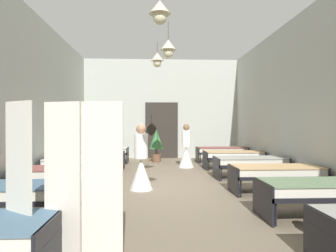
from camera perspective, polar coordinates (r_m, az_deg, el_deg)
The scene contains 17 objects.
ground_plane at distance 7.41m, azimuth 0.10°, elevation -11.45°, with size 7.22×12.42×0.10m, color #7A6B56.
room_shell at distance 8.67m, azimuth -0.38°, elevation 4.82°, with size 7.02×12.02×4.26m.
bed_left_row_1 at distance 5.11m, azimuth -24.95°, elevation -11.29°, with size 1.90×0.84×0.57m.
bed_right_row_1 at distance 5.43m, azimuth 26.69°, elevation -10.60°, with size 1.90×0.84×0.57m.
bed_left_row_2 at distance 6.73m, azimuth -19.31°, elevation -8.46°, with size 1.90×0.84×0.57m.
bed_right_row_2 at distance 6.97m, azimuth 19.57°, elevation -8.14°, with size 1.90×0.84×0.57m.
bed_left_row_3 at distance 8.39m, azimuth -15.92°, elevation -6.69°, with size 1.90×0.84×0.57m.
bed_right_row_3 at distance 8.59m, azimuth 15.12°, elevation -6.53°, with size 1.90×0.84×0.57m.
bed_left_row_4 at distance 10.08m, azimuth -13.67°, elevation -5.50°, with size 1.90×0.84×0.57m.
bed_right_row_4 at distance 10.24m, azimuth 12.11°, elevation -5.40°, with size 1.90×0.84×0.57m.
bed_left_row_5 at distance 11.78m, azimuth -12.08°, elevation -4.65°, with size 1.90×0.84×0.57m.
bed_right_row_5 at distance 11.92m, azimuth 9.95°, elevation -4.59°, with size 1.90×0.84×0.57m.
nurse_near_aisle at distance 6.90m, azimuth -5.05°, elevation -7.45°, with size 0.52×0.52×1.49m.
nurse_mid_aisle at distance 10.37m, azimuth 3.43°, elevation -4.82°, with size 0.52×0.52×1.49m.
patient_seated_primary at distance 9.97m, azimuth -11.72°, elevation -3.08°, with size 0.44×0.44×0.80m.
potted_plant at distance 11.77m, azimuth -2.19°, elevation -2.95°, with size 0.55×0.55×1.26m.
privacy_screen at distance 3.36m, azimuth -19.31°, elevation -10.27°, with size 1.23×0.28×1.70m.
Camera 1 is at (-0.37, -7.24, 1.47)m, focal length 32.61 mm.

